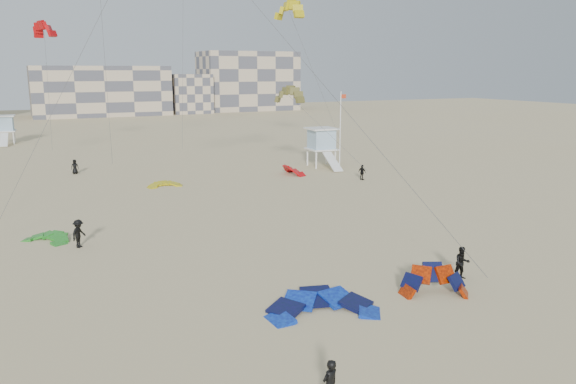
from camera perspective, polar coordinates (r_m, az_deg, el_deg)
name	(u,v)px	position (r m, az deg, el deg)	size (l,w,h in m)	color
ground	(306,365)	(22.12, 1.80, -17.14)	(320.00, 320.00, 0.00)	tan
kite_ground_blue	(323,312)	(26.40, 3.53, -12.06)	(4.96, 5.10, 1.14)	blue
kite_ground_orange	(434,294)	(29.21, 14.61, -9.99)	(3.32, 2.41, 2.30)	red
kite_ground_green	(48,241)	(39.89, -23.23, -4.58)	(2.93, 3.06, 0.76)	green
kite_ground_red_far	(293,174)	(60.02, 0.56, 1.80)	(3.02, 2.79, 1.58)	red
kite_ground_yellow	(165,186)	(55.07, -12.41, 0.57)	(2.97, 3.09, 0.68)	#C6CA15
kitesurfer_b	(462,263)	(31.31, 17.26, -6.90)	(0.86, 0.67, 1.77)	black
kitesurfer_c	(79,234)	(37.46, -20.49, -3.98)	(1.16, 0.67, 1.79)	black
kitesurfer_d	(362,172)	(57.30, 7.54, 1.99)	(0.92, 0.38, 1.57)	black
kitesurfer_e	(75,167)	(64.33, -20.84, 2.41)	(0.77, 0.50, 1.57)	black
kitesurfer_f	(328,144)	(78.34, 4.06, 4.89)	(1.67, 0.53, 1.80)	black
kite_fly_olive	(289,96)	(58.53, 0.14, 9.70)	(7.97, 8.41, 8.51)	brown
kite_fly_yellow	(289,12)	(72.17, 0.14, 17.85)	(13.16, 7.34, 18.59)	#C6CA15
kite_fly_red	(44,31)	(75.15, -23.53, 14.78)	(4.93, 4.87, 15.94)	red
lifeguard_tower_near	(321,147)	(64.84, 3.42, 4.54)	(3.33, 6.18, 4.47)	white
lifeguard_tower_far	(5,130)	(95.17, -26.81, 5.66)	(3.28, 6.01, 4.32)	white
flagpole	(340,130)	(61.96, 5.34, 6.32)	(0.71, 0.11, 8.68)	white
condo_mid	(100,91)	(148.39, -18.52, 9.72)	(32.00, 16.00, 12.00)	#BFAA8C
condo_east	(248,81)	(160.34, -4.10, 11.16)	(26.00, 14.00, 16.00)	#BFAA8C
condo_fill_right	(190,94)	(150.87, -9.97, 9.81)	(10.00, 10.00, 10.00)	#BFAA8C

